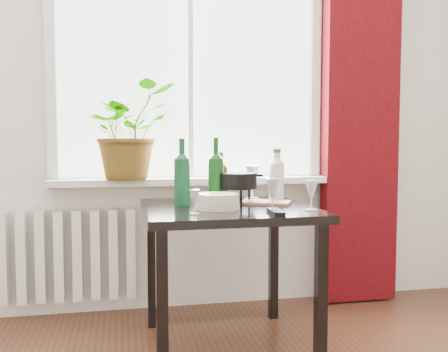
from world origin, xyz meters
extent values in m
cube|color=white|center=(0.00, 2.22, 1.60)|extent=(1.72, 0.08, 1.62)
cube|color=silver|center=(0.00, 2.15, 0.82)|extent=(1.72, 0.20, 0.04)
cube|color=#3C0509|center=(1.12, 2.12, 1.30)|extent=(0.50, 0.12, 2.56)
cube|color=white|center=(-0.75, 2.18, 0.38)|extent=(0.80, 0.10, 0.55)
cube|color=black|center=(0.10, 1.55, 0.72)|extent=(0.85, 0.85, 0.04)
cube|color=black|center=(-0.27, 1.19, 0.35)|extent=(0.05, 0.05, 0.70)
cube|color=black|center=(-0.27, 1.92, 0.35)|extent=(0.05, 0.05, 0.70)
cube|color=black|center=(0.46, 1.19, 0.35)|extent=(0.05, 0.05, 0.70)
cube|color=black|center=(0.46, 1.92, 0.35)|extent=(0.05, 0.05, 0.70)
imported|color=#2F8022|center=(-0.39, 2.09, 1.13)|extent=(0.69, 0.67, 0.58)
cylinder|color=beige|center=(0.03, 1.46, 0.78)|extent=(0.27, 0.27, 0.07)
cube|color=black|center=(0.26, 1.24, 0.75)|extent=(0.06, 0.18, 0.02)
cube|color=#9C6446|center=(0.32, 1.61, 0.75)|extent=(0.30, 0.26, 0.01)
camera|label=1|loc=(-0.43, -0.93, 1.07)|focal=40.00mm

